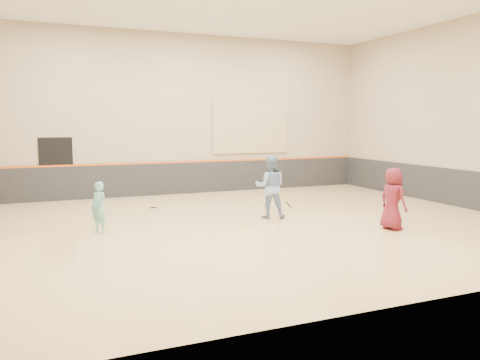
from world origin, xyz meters
name	(u,v)px	position (x,y,z in m)	size (l,w,h in m)	color
room	(243,194)	(0.00, 0.00, 0.81)	(15.04, 12.04, 6.22)	tan
wainscot_back	(183,178)	(0.00, 5.97, 0.60)	(14.90, 0.04, 1.20)	#232326
wainscot_right	(456,188)	(7.47, 0.00, 0.60)	(0.04, 11.90, 1.20)	#232326
accent_stripe	(183,162)	(0.00, 5.96, 1.22)	(14.90, 0.03, 0.06)	#D85914
acoustic_panel	(251,128)	(2.80, 5.95, 2.50)	(3.20, 0.08, 2.00)	tan
doorway	(56,169)	(-4.50, 5.98, 1.10)	(1.10, 0.05, 2.20)	black
girl	(99,208)	(-3.63, 0.46, 0.63)	(0.46, 0.30, 1.27)	#72C5B6
instructor	(270,187)	(1.07, 0.58, 0.89)	(0.87, 0.68, 1.79)	#7B93BE
young_man	(393,199)	(3.30, -1.91, 0.79)	(0.77, 0.50, 1.57)	maroon
held_racket	(282,196)	(1.23, 0.14, 0.68)	(0.44, 0.44, 0.55)	#9EBA28
spare_racket	(144,207)	(-2.02, 3.33, 0.06)	(0.73, 0.73, 0.12)	#C1D02D
ball_under_racket	(242,227)	(-0.18, -0.37, 0.03)	(0.07, 0.07, 0.07)	#D0EA36
ball_in_hand	(400,193)	(3.36, -2.08, 0.94)	(0.07, 0.07, 0.07)	gold
ball_beside_spare	(237,202)	(1.12, 3.22, 0.03)	(0.07, 0.07, 0.07)	#BADB33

